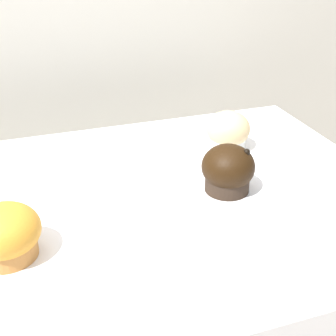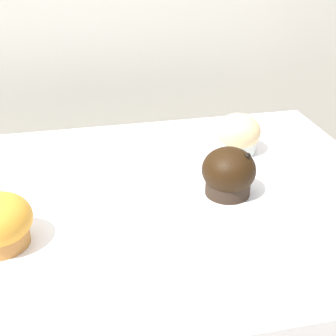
% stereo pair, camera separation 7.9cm
% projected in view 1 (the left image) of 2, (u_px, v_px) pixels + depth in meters
% --- Properties ---
extents(wall_back, '(3.20, 0.10, 1.80)m').
position_uv_depth(wall_back, '(63.00, 111.00, 1.30)').
color(wall_back, beige).
rests_on(wall_back, ground).
extents(muffin_front_center, '(0.09, 0.09, 0.08)m').
position_uv_depth(muffin_front_center, '(228.00, 132.00, 0.94)').
color(muffin_front_center, white).
rests_on(muffin_front_center, display_counter).
extents(muffin_back_left, '(0.09, 0.09, 0.08)m').
position_uv_depth(muffin_back_left, '(228.00, 170.00, 0.79)').
color(muffin_back_left, '#32241A').
rests_on(muffin_back_left, display_counter).
extents(muffin_back_right, '(0.10, 0.10, 0.08)m').
position_uv_depth(muffin_back_right, '(5.00, 234.00, 0.64)').
color(muffin_back_right, '#C8823D').
rests_on(muffin_back_right, display_counter).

